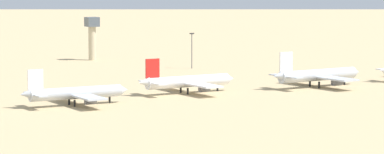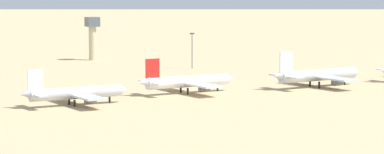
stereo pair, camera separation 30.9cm
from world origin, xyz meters
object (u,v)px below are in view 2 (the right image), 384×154
object	(u,v)px
light_pole_west	(192,48)
control_tower	(92,34)
parked_jet_red_4	(187,82)
parked_jet_white_5	(317,75)
parked_jet_white_3	(75,93)

from	to	relation	value
light_pole_west	control_tower	bearing A→B (deg)	111.41
parked_jet_red_4	parked_jet_white_5	bearing A→B (deg)	-9.57
parked_jet_white_5	control_tower	world-z (taller)	control_tower
parked_jet_red_4	control_tower	size ratio (longest dim) A/B	1.87
parked_jet_white_5	light_pole_west	size ratio (longest dim) A/B	2.64
parked_jet_red_4	parked_jet_white_5	size ratio (longest dim) A/B	0.93
control_tower	light_pole_west	distance (m)	56.44
parked_jet_white_3	parked_jet_white_5	world-z (taller)	parked_jet_white_5
control_tower	light_pole_west	xyz separation A→B (m)	(20.57, -52.47, -2.95)
parked_jet_red_4	light_pole_west	bearing A→B (deg)	57.92
parked_jet_white_3	parked_jet_red_4	size ratio (longest dim) A/B	0.95
parked_jet_red_4	control_tower	world-z (taller)	control_tower
light_pole_west	parked_jet_red_4	bearing A→B (deg)	-118.59
control_tower	light_pole_west	size ratio (longest dim) A/B	1.32
parked_jet_red_4	parked_jet_white_5	world-z (taller)	parked_jet_white_5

